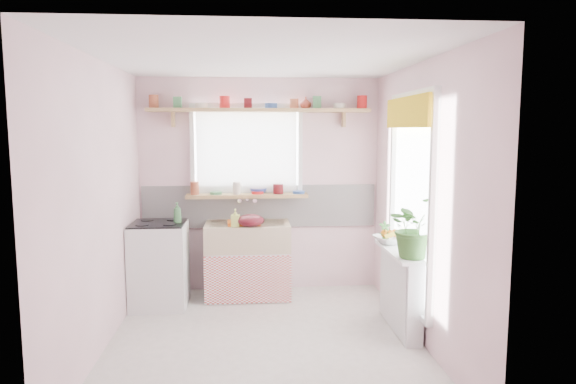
{
  "coord_description": "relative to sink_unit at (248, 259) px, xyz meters",
  "views": [
    {
      "loc": [
        -0.14,
        -4.43,
        1.9
      ],
      "look_at": [
        0.25,
        0.55,
        1.29
      ],
      "focal_mm": 32.0,
      "sensor_mm": 36.0,
      "label": 1
    }
  ],
  "objects": [
    {
      "name": "cooker_bottle",
      "position": [
        -0.74,
        -0.27,
        0.59
      ],
      "size": [
        0.11,
        0.11,
        0.22
      ],
      "primitive_type": "imported",
      "rotation": [
        0.0,
        0.0,
        -0.4
      ],
      "color": "#3F7F47",
      "rests_on": "cooker"
    },
    {
      "name": "sill_cup",
      "position": [
        0.35,
        0.25,
        0.77
      ],
      "size": [
        0.15,
        0.15,
        0.09
      ],
      "primitive_type": "imported",
      "rotation": [
        0.0,
        0.0,
        -0.35
      ],
      "color": "silver",
      "rests_on": "windowsill"
    },
    {
      "name": "radiator_ledge",
      "position": [
        1.45,
        -1.09,
        -0.03
      ],
      "size": [
        0.22,
        0.95,
        0.78
      ],
      "color": "white",
      "rests_on": "ground"
    },
    {
      "name": "fruit",
      "position": [
        1.42,
        -0.8,
        0.44
      ],
      "size": [
        0.2,
        0.14,
        0.1
      ],
      "color": "orange",
      "rests_on": "fruit_bowl"
    },
    {
      "name": "room",
      "position": [
        0.81,
        -0.43,
        0.94
      ],
      "size": [
        3.2,
        3.2,
        3.2
      ],
      "color": "silver",
      "rests_on": "ground"
    },
    {
      "name": "pine_shelf",
      "position": [
        0.15,
        0.18,
        1.69
      ],
      "size": [
        2.52,
        0.24,
        0.04
      ],
      "primitive_type": "cube",
      "color": "tan",
      "rests_on": "room"
    },
    {
      "name": "dish_tray",
      "position": [
        -0.04,
        -0.06,
        0.44
      ],
      "size": [
        0.37,
        0.29,
        0.04
      ],
      "primitive_type": "cube",
      "rotation": [
        0.0,
        0.0,
        0.06
      ],
      "color": "orange",
      "rests_on": "sink_unit"
    },
    {
      "name": "windowsill",
      "position": [
        -0.0,
        0.19,
        0.71
      ],
      "size": [
        1.4,
        0.22,
        0.04
      ],
      "primitive_type": "cube",
      "color": "tan",
      "rests_on": "room"
    },
    {
      "name": "sill_bowl",
      "position": [
        0.13,
        0.25,
        0.76
      ],
      "size": [
        0.24,
        0.24,
        0.06
      ],
      "primitive_type": "imported",
      "rotation": [
        0.0,
        0.0,
        -0.27
      ],
      "color": "#3349A6",
      "rests_on": "windowsill"
    },
    {
      "name": "sill_crockery",
      "position": [
        -0.05,
        0.19,
        0.78
      ],
      "size": [
        1.35,
        0.11,
        0.12
      ],
      "color": "#A55133",
      "rests_on": "windowsill"
    },
    {
      "name": "sink_unit",
      "position": [
        0.0,
        0.0,
        0.0
      ],
      "size": [
        0.95,
        0.65,
        1.11
      ],
      "color": "white",
      "rests_on": "ground"
    },
    {
      "name": "cooker",
      "position": [
        -0.95,
        -0.24,
        0.03
      ],
      "size": [
        0.58,
        0.58,
        0.93
      ],
      "color": "white",
      "rests_on": "ground"
    },
    {
      "name": "soap_bottle_sink",
      "position": [
        -0.13,
        -0.19,
        0.52
      ],
      "size": [
        0.1,
        0.1,
        0.19
      ],
      "primitive_type": "imported",
      "rotation": [
        0.0,
        0.0,
        -0.12
      ],
      "color": "#D1E565",
      "rests_on": "sink_unit"
    },
    {
      "name": "shelf_crockery",
      "position": [
        0.13,
        0.18,
        1.76
      ],
      "size": [
        2.47,
        0.11,
        0.12
      ],
      "color": "#A55133",
      "rests_on": "pine_shelf"
    },
    {
      "name": "shelf_vase",
      "position": [
        0.68,
        0.24,
        1.78
      ],
      "size": [
        0.17,
        0.17,
        0.14
      ],
      "primitive_type": "imported",
      "rotation": [
        0.0,
        0.0,
        0.37
      ],
      "color": "#B54637",
      "rests_on": "pine_shelf"
    },
    {
      "name": "jade_plant",
      "position": [
        1.47,
        -1.38,
        0.62
      ],
      "size": [
        0.6,
        0.56,
        0.55
      ],
      "primitive_type": "imported",
      "rotation": [
        0.0,
        0.0,
        0.3
      ],
      "color": "#366528",
      "rests_on": "radiator_ledge"
    },
    {
      "name": "herb_pot",
      "position": [
        1.36,
        -0.82,
        0.46
      ],
      "size": [
        0.12,
        0.08,
        0.23
      ],
      "primitive_type": "imported",
      "rotation": [
        0.0,
        0.0,
        -0.01
      ],
      "color": "#316628",
      "rests_on": "radiator_ledge"
    },
    {
      "name": "colander",
      "position": [
        0.03,
        -0.19,
        0.49
      ],
      "size": [
        0.34,
        0.34,
        0.13
      ],
      "primitive_type": "ellipsoid",
      "rotation": [
        0.0,
        0.0,
        -0.17
      ],
      "color": "#520E18",
      "rests_on": "sink_unit"
    },
    {
      "name": "fruit_bowl",
      "position": [
        1.42,
        -0.81,
        0.38
      ],
      "size": [
        0.39,
        0.39,
        0.08
      ],
      "primitive_type": "imported",
      "rotation": [
        0.0,
        0.0,
        0.31
      ],
      "color": "silver",
      "rests_on": "radiator_ledge"
    }
  ]
}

